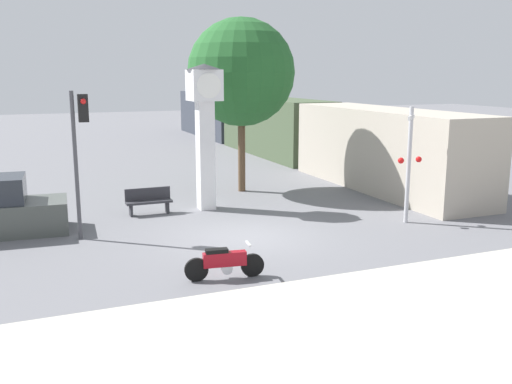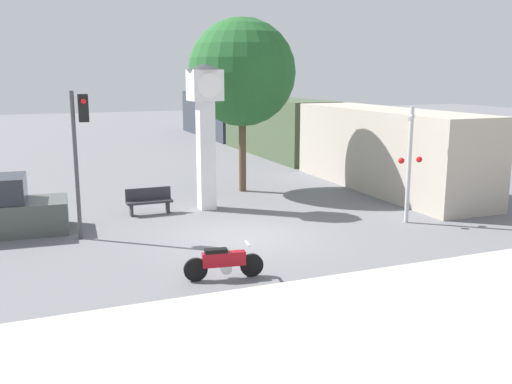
% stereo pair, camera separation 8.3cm
% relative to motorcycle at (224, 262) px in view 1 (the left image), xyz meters
% --- Properties ---
extents(ground_plane, '(120.00, 120.00, 0.00)m').
position_rel_motorcycle_xyz_m(ground_plane, '(1.78, 3.17, -0.41)').
color(ground_plane, slate).
extents(sidewalk_strip, '(36.00, 6.00, 0.10)m').
position_rel_motorcycle_xyz_m(sidewalk_strip, '(1.78, -4.00, -0.36)').
color(sidewalk_strip, '#BCB7A8').
rests_on(sidewalk_strip, ground_plane).
extents(motorcycle, '(1.94, 0.48, 0.86)m').
position_rel_motorcycle_xyz_m(motorcycle, '(0.00, 0.00, 0.00)').
color(motorcycle, black).
rests_on(motorcycle, ground_plane).
extents(clock_tower, '(1.29, 1.29, 5.19)m').
position_rel_motorcycle_xyz_m(clock_tower, '(1.78, 7.17, 3.02)').
color(clock_tower, white).
rests_on(clock_tower, ground_plane).
extents(freight_train, '(2.80, 33.98, 3.40)m').
position_rel_motorcycle_xyz_m(freight_train, '(10.00, 19.42, 1.29)').
color(freight_train, '#ADA393').
rests_on(freight_train, ground_plane).
extents(traffic_light, '(0.50, 0.35, 4.38)m').
position_rel_motorcycle_xyz_m(traffic_light, '(-2.75, 4.84, 2.59)').
color(traffic_light, '#47474C').
rests_on(traffic_light, ground_plane).
extents(railroad_crossing_signal, '(0.90, 0.82, 3.83)m').
position_rel_motorcycle_xyz_m(railroad_crossing_signal, '(7.33, 2.76, 1.68)').
color(railroad_crossing_signal, '#B7B7BC').
rests_on(railroad_crossing_signal, ground_plane).
extents(street_tree, '(4.36, 4.36, 7.09)m').
position_rel_motorcycle_xyz_m(street_tree, '(4.13, 9.69, 4.49)').
color(street_tree, brown).
rests_on(street_tree, ground_plane).
extents(bench, '(1.60, 0.44, 0.92)m').
position_rel_motorcycle_xyz_m(bench, '(-0.34, 7.14, 0.08)').
color(bench, '#2D2D33').
rests_on(bench, ground_plane).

